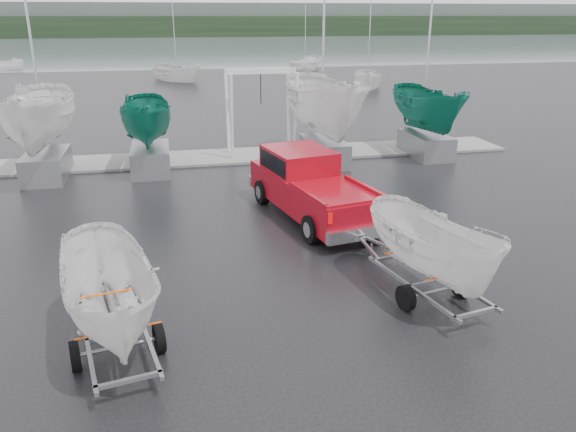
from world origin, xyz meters
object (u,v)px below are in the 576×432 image
(boat_hoist, at_px, (261,100))
(trailer_parked, at_px, (103,225))
(trailer_hitched, at_px, (438,193))
(pickup_truck, at_px, (308,183))

(boat_hoist, bearing_deg, trailer_parked, -109.57)
(trailer_hitched, distance_m, trailer_parked, 7.18)
(pickup_truck, height_order, boat_hoist, boat_hoist)
(pickup_truck, xyz_separation_m, trailer_parked, (-5.82, -7.41, 1.69))
(pickup_truck, relative_size, trailer_hitched, 1.35)
(pickup_truck, distance_m, trailer_hitched, 6.88)
(trailer_parked, relative_size, boat_hoist, 1.25)
(trailer_parked, distance_m, boat_hoist, 17.02)
(trailer_hitched, bearing_deg, pickup_truck, 90.00)
(pickup_truck, bearing_deg, boat_hoist, 79.53)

